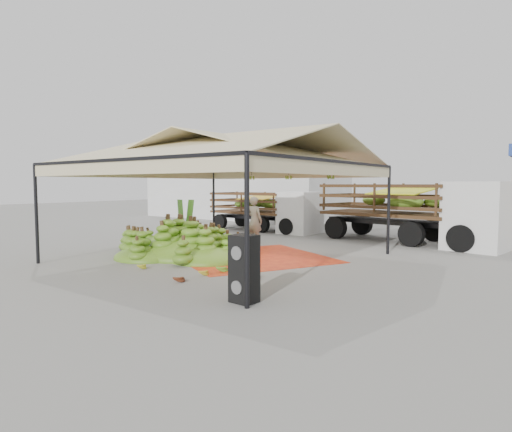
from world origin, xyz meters
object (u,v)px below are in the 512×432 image
Objects in this scene: banana_heap at (179,238)px; speaker_stack at (244,269)px; vendor at (254,221)px; truck_left at (269,207)px; truck_right at (417,206)px.

banana_heap is 4.08× the size of speaker_stack.
vendor is 5.22m from truck_left.
truck_left is at bearing -173.43° from truck_right.
speaker_stack is (5.31, -3.27, 0.09)m from banana_heap.
speaker_stack is 0.18× the size of truck_right.
banana_heap is 2.94× the size of vendor.
truck_right reaches higher than banana_heap.
banana_heap is 0.75× the size of truck_right.
banana_heap is 0.94× the size of truck_left.
speaker_stack is 0.72× the size of vendor.
truck_right is at bearing -0.42° from truck_left.
truck_right is at bearing 54.37° from banana_heap.
banana_heap is at bearing -116.65° from truck_right.
vendor reaches higher than banana_heap.
truck_right reaches higher than speaker_stack.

